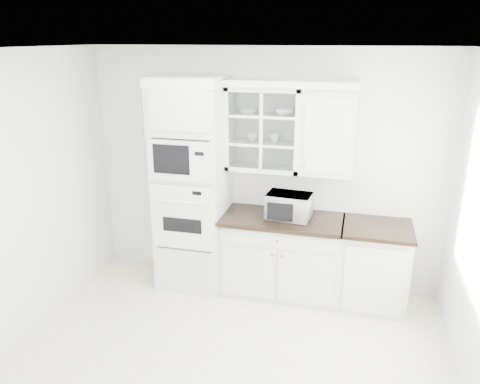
# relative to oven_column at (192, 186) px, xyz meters

# --- Properties ---
(ground) EXTENTS (4.00, 3.50, 0.01)m
(ground) POSITION_rel_oven_column_xyz_m (0.75, -1.42, -1.19)
(ground) COLOR beige
(ground) RESTS_ON ground
(room_shell) EXTENTS (4.00, 3.50, 2.70)m
(room_shell) POSITION_rel_oven_column_xyz_m (0.75, -0.99, 0.58)
(room_shell) COLOR white
(room_shell) RESTS_ON ground
(oven_column) EXTENTS (0.76, 0.68, 2.40)m
(oven_column) POSITION_rel_oven_column_xyz_m (0.00, 0.00, 0.00)
(oven_column) COLOR silver
(oven_column) RESTS_ON ground
(base_cabinet_run) EXTENTS (1.32, 0.67, 0.92)m
(base_cabinet_run) POSITION_rel_oven_column_xyz_m (1.03, 0.03, -0.74)
(base_cabinet_run) COLOR silver
(base_cabinet_run) RESTS_ON ground
(extra_base_cabinet) EXTENTS (0.72, 0.67, 0.92)m
(extra_base_cabinet) POSITION_rel_oven_column_xyz_m (2.03, 0.03, -0.74)
(extra_base_cabinet) COLOR silver
(extra_base_cabinet) RESTS_ON ground
(upper_cabinet_glass) EXTENTS (0.80, 0.33, 0.90)m
(upper_cabinet_glass) POSITION_rel_oven_column_xyz_m (0.78, 0.17, 0.65)
(upper_cabinet_glass) COLOR silver
(upper_cabinet_glass) RESTS_ON room_shell
(upper_cabinet_solid) EXTENTS (0.55, 0.33, 0.90)m
(upper_cabinet_solid) POSITION_rel_oven_column_xyz_m (1.46, 0.17, 0.65)
(upper_cabinet_solid) COLOR silver
(upper_cabinet_solid) RESTS_ON room_shell
(crown_molding) EXTENTS (2.14, 0.38, 0.07)m
(crown_molding) POSITION_rel_oven_column_xyz_m (0.68, 0.14, 1.14)
(crown_molding) COLOR silver
(crown_molding) RESTS_ON room_shell
(countertop_microwave) EXTENTS (0.50, 0.43, 0.27)m
(countertop_microwave) POSITION_rel_oven_column_xyz_m (1.10, 0.03, -0.14)
(countertop_microwave) COLOR white
(countertop_microwave) RESTS_ON base_cabinet_run
(bowl_a) EXTENTS (0.22, 0.22, 0.05)m
(bowl_a) POSITION_rel_oven_column_xyz_m (0.61, 0.16, 0.83)
(bowl_a) COLOR white
(bowl_a) RESTS_ON upper_cabinet_glass
(bowl_b) EXTENTS (0.22, 0.22, 0.07)m
(bowl_b) POSITION_rel_oven_column_xyz_m (0.99, 0.17, 0.84)
(bowl_b) COLOR white
(bowl_b) RESTS_ON upper_cabinet_glass
(cup_a) EXTENTS (0.14, 0.14, 0.09)m
(cup_a) POSITION_rel_oven_column_xyz_m (0.65, 0.19, 0.56)
(cup_a) COLOR white
(cup_a) RESTS_ON upper_cabinet_glass
(cup_b) EXTENTS (0.13, 0.13, 0.11)m
(cup_b) POSITION_rel_oven_column_xyz_m (0.89, 0.18, 0.56)
(cup_b) COLOR white
(cup_b) RESTS_ON upper_cabinet_glass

